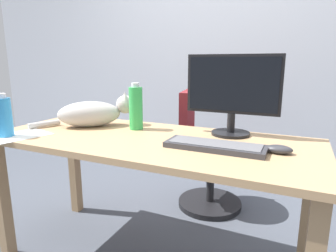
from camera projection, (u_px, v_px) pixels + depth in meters
The scene contains 10 objects.
back_wall at pixel (225, 40), 2.71m from camera, with size 6.00×0.04×2.60m, color silver.
desk at pixel (148, 156), 1.48m from camera, with size 1.67×0.69×0.72m.
office_chair at pixel (204, 159), 2.19m from camera, with size 0.49×0.48×0.89m.
monitor at pixel (232, 92), 1.47m from camera, with size 0.48×0.20×0.41m.
keyboard at pixel (215, 146), 1.27m from camera, with size 0.44×0.15×0.03m.
cat at pixel (93, 113), 1.71m from camera, with size 0.50×0.41×0.20m.
computer_mouse at pixel (279, 149), 1.21m from camera, with size 0.11×0.06×0.04m, color #333338.
paper_sheet at pixel (17, 136), 1.49m from camera, with size 0.21×0.30×0.00m, color white.
water_bottle at pixel (4, 117), 1.46m from camera, with size 0.08×0.08×0.22m.
spray_bottle at pixel (136, 108), 1.63m from camera, with size 0.08×0.08×0.26m.
Camera 1 is at (0.68, -1.25, 1.09)m, focal length 30.83 mm.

